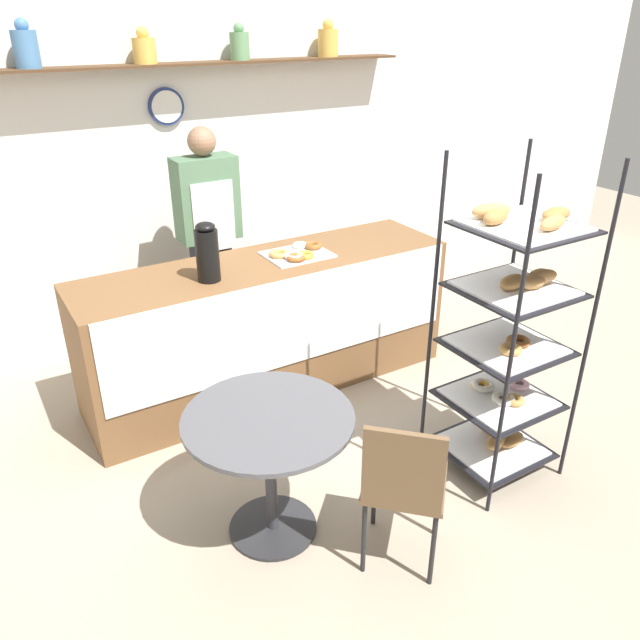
# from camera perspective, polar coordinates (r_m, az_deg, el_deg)

# --- Properties ---
(ground_plane) EXTENTS (14.00, 14.00, 0.00)m
(ground_plane) POSITION_cam_1_polar(r_m,az_deg,el_deg) (3.87, 2.94, -12.90)
(ground_plane) COLOR gray
(back_wall) EXTENTS (10.00, 0.30, 2.70)m
(back_wall) POSITION_cam_1_polar(r_m,az_deg,el_deg) (5.07, -11.13, 13.63)
(back_wall) COLOR white
(back_wall) RESTS_ON ground_plane
(display_counter) EXTENTS (2.58, 0.69, 0.95)m
(display_counter) POSITION_cam_1_polar(r_m,az_deg,el_deg) (4.38, -4.68, -0.47)
(display_counter) COLOR brown
(display_counter) RESTS_ON ground_plane
(pastry_rack) EXTENTS (0.61, 0.59, 1.84)m
(pastry_rack) POSITION_cam_1_polar(r_m,az_deg,el_deg) (3.56, 16.85, -2.00)
(pastry_rack) COLOR black
(pastry_rack) RESTS_ON ground_plane
(person_worker) EXTENTS (0.43, 0.23, 1.76)m
(person_worker) POSITION_cam_1_polar(r_m,az_deg,el_deg) (4.60, -10.04, 7.18)
(person_worker) COLOR #282833
(person_worker) RESTS_ON ground_plane
(cafe_table) EXTENTS (0.84, 0.84, 0.71)m
(cafe_table) POSITION_cam_1_polar(r_m,az_deg,el_deg) (3.12, -4.65, -11.32)
(cafe_table) COLOR #262628
(cafe_table) RESTS_ON ground_plane
(cafe_chair) EXTENTS (0.54, 0.54, 0.86)m
(cafe_chair) POSITION_cam_1_polar(r_m,az_deg,el_deg) (2.96, 7.66, -14.39)
(cafe_chair) COLOR black
(cafe_chair) RESTS_ON ground_plane
(coffee_carafe) EXTENTS (0.14, 0.14, 0.37)m
(coffee_carafe) POSITION_cam_1_polar(r_m,az_deg,el_deg) (3.87, -10.27, 6.10)
(coffee_carafe) COLOR black
(coffee_carafe) RESTS_ON display_counter
(donut_tray_counter) EXTENTS (0.43, 0.35, 0.05)m
(donut_tray_counter) POSITION_cam_1_polar(r_m,az_deg,el_deg) (4.26, -2.10, 6.11)
(donut_tray_counter) COLOR silver
(donut_tray_counter) RESTS_ON display_counter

